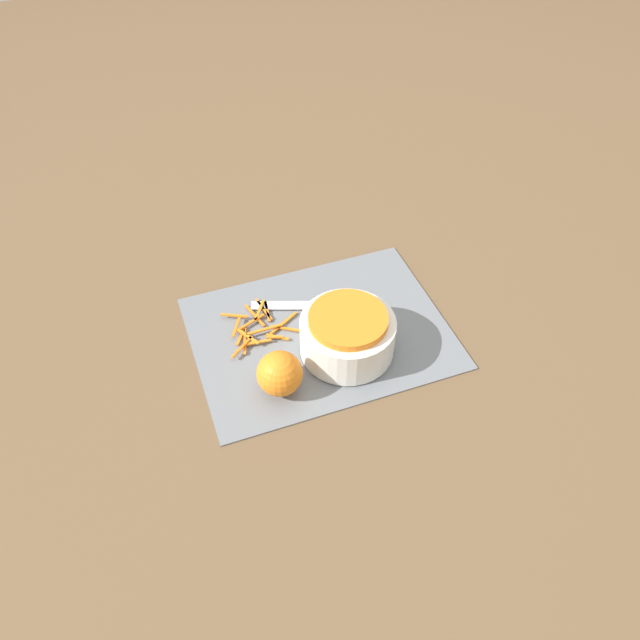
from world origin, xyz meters
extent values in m
plane|color=brown|center=(0.00, 0.00, 0.00)|extent=(4.00, 4.00, 0.00)
cube|color=slate|center=(0.00, 0.00, 0.00)|extent=(0.47, 0.36, 0.01)
cylinder|color=silver|center=(-0.03, 0.06, 0.04)|extent=(0.17, 0.17, 0.07)
cylinder|color=orange|center=(-0.03, 0.06, 0.08)|extent=(0.14, 0.14, 0.02)
cube|color=brown|center=(-0.06, -0.05, 0.01)|extent=(0.11, 0.06, 0.02)
cube|color=silver|center=(0.05, -0.09, 0.01)|extent=(0.12, 0.06, 0.00)
sphere|color=orange|center=(0.11, 0.10, 0.05)|extent=(0.08, 0.08, 0.08)
cube|color=orange|center=(0.14, -0.02, 0.01)|extent=(0.02, 0.07, 0.00)
cube|color=orange|center=(0.08, -0.08, 0.01)|extent=(0.01, 0.06, 0.00)
cube|color=orange|center=(0.08, -0.09, 0.01)|extent=(0.02, 0.06, 0.00)
cube|color=orange|center=(0.06, -0.03, 0.01)|extent=(0.05, 0.04, 0.00)
cube|color=orange|center=(0.10, -0.08, 0.01)|extent=(0.02, 0.07, 0.00)
cube|color=orange|center=(0.10, -0.03, 0.01)|extent=(0.07, 0.01, 0.00)
cube|color=orange|center=(0.14, -0.04, 0.01)|extent=(0.02, 0.03, 0.00)
cube|color=orange|center=(0.14, -0.03, 0.01)|extent=(0.03, 0.04, 0.00)
cube|color=orange|center=(0.06, -0.04, 0.01)|extent=(0.07, 0.04, 0.00)
cube|color=orange|center=(0.14, -0.09, 0.01)|extent=(0.05, 0.03, 0.00)
cube|color=orange|center=(0.12, -0.06, 0.01)|extent=(0.06, 0.03, 0.00)
cube|color=orange|center=(0.12, -0.01, 0.01)|extent=(0.05, 0.01, 0.00)
cube|color=orange|center=(0.13, -0.03, 0.01)|extent=(0.03, 0.05, 0.00)
cube|color=orange|center=(0.15, -0.06, 0.01)|extent=(0.03, 0.05, 0.00)
cube|color=orange|center=(0.09, -0.09, 0.01)|extent=(0.04, 0.05, 0.00)
cube|color=orange|center=(0.09, -0.01, 0.01)|extent=(0.03, 0.01, 0.00)
cube|color=orange|center=(0.15, -0.01, 0.01)|extent=(0.05, 0.04, 0.00)
cube|color=orange|center=(0.08, -0.01, 0.01)|extent=(0.04, 0.03, 0.00)
camera|label=1|loc=(0.27, 0.74, 0.87)|focal=35.00mm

